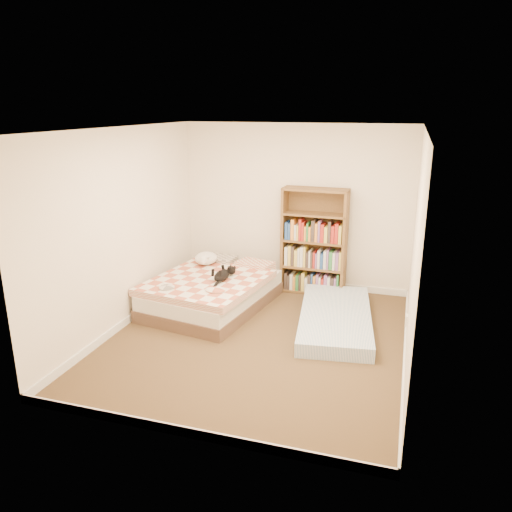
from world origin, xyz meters
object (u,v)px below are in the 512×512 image
(floor_mattress, at_px, (335,318))
(bed, at_px, (213,291))
(bookshelf, at_px, (314,255))
(black_cat, at_px, (223,275))
(white_dog, at_px, (206,258))

(floor_mattress, bearing_deg, bed, 168.34)
(bookshelf, distance_m, floor_mattress, 1.32)
(black_cat, height_order, white_dog, white_dog)
(white_dog, bearing_deg, floor_mattress, 16.19)
(bed, bearing_deg, bookshelf, 47.98)
(bed, relative_size, bookshelf, 1.31)
(white_dog, bearing_deg, black_cat, -17.48)
(bookshelf, distance_m, white_dog, 1.62)
(black_cat, bearing_deg, white_dog, 147.29)
(bed, xyz_separation_m, floor_mattress, (1.75, -0.12, -0.14))
(white_dog, bearing_deg, bookshelf, 51.52)
(bed, distance_m, white_dog, 0.62)
(black_cat, bearing_deg, bookshelf, 62.92)
(bookshelf, distance_m, black_cat, 1.52)
(black_cat, distance_m, white_dog, 0.73)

